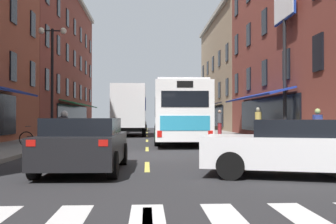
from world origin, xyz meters
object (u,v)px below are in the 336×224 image
sedan_near (137,124)px  pedestrian_mid (258,123)px  sedan_far (85,144)px  street_lamp_twin (52,79)px  bicycle_near (38,138)px  sedan_mid (302,147)px  pedestrian_far (220,122)px  pedestrian_near (318,129)px  box_truck (130,111)px  billboard_sign (284,25)px  motorcycle_rider (64,136)px  transit_bus (178,113)px

sedan_near → pedestrian_mid: 21.09m
sedan_far → street_lamp_twin: size_ratio=0.74×
bicycle_near → pedestrian_mid: pedestrian_mid is taller
sedan_far → street_lamp_twin: bearing=107.3°
sedan_mid → bicycle_near: 11.87m
sedan_mid → pedestrian_far: (1.58, 19.61, 0.37)m
street_lamp_twin → pedestrian_far: bearing=38.9°
pedestrian_near → pedestrian_far: size_ratio=0.88×
pedestrian_mid → street_lamp_twin: size_ratio=0.31×
sedan_mid → sedan_far: size_ratio=1.12×
pedestrian_near → pedestrian_far: pedestrian_far is taller
sedan_mid → bicycle_near: bearing=134.6°
box_truck → street_lamp_twin: (-3.48, -10.41, 1.43)m
sedan_near → street_lamp_twin: (-3.77, -21.23, 2.62)m
billboard_sign → street_lamp_twin: (-11.87, 0.41, -2.80)m
box_truck → billboard_sign: bearing=-52.2°
sedan_near → sedan_mid: 33.09m
billboard_sign → pedestrian_near: size_ratio=4.90×
sedan_mid → motorcycle_rider: motorcycle_rider is taller
transit_bus → motorcycle_rider: transit_bus is taller
sedan_far → bicycle_near: sedan_far is taller
billboard_sign → pedestrian_near: 7.90m
transit_bus → sedan_far: bearing=-105.3°
box_truck → sedan_near: bearing=88.5°
sedan_far → motorcycle_rider: bearing=107.5°
sedan_mid → transit_bus: bearing=97.8°
pedestrian_mid → pedestrian_near: bearing=166.1°
transit_bus → pedestrian_far: bearing=59.7°
motorcycle_rider → bicycle_near: bearing=122.2°
motorcycle_rider → pedestrian_mid: 11.66m
motorcycle_rider → pedestrian_near: 9.34m
billboard_sign → motorcycle_rider: size_ratio=3.77×
billboard_sign → street_lamp_twin: size_ratio=1.34×
box_truck → pedestrian_mid: 11.75m
transit_bus → billboard_sign: bearing=-25.9°
box_truck → pedestrian_mid: box_truck is taller
street_lamp_twin → box_truck: bearing=71.5°
sedan_far → pedestrian_far: 19.53m
street_lamp_twin → sedan_mid: bearing=-53.7°
pedestrian_mid → box_truck: bearing=25.5°
sedan_near → sedan_far: sedan_near is taller
pedestrian_near → bicycle_near: bearing=179.6°
transit_bus → motorcycle_rider: (-4.82, -7.84, -0.97)m
billboard_sign → bicycle_near: bearing=-167.2°
billboard_sign → transit_bus: (-5.30, 2.57, -4.48)m
sedan_mid → sedan_far: sedan_far is taller
billboard_sign → sedan_mid: billboard_sign is taller
transit_bus → pedestrian_far: 6.88m
billboard_sign → pedestrian_mid: (-0.87, 1.82, -5.07)m
sedan_mid → box_truck: bearing=102.8°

